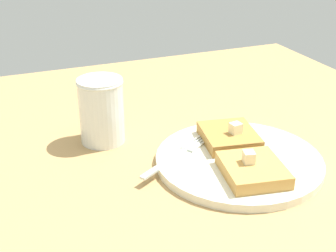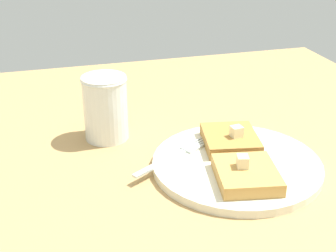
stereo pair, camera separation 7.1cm
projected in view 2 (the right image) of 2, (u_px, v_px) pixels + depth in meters
table_surface at (164, 184)px, 66.05cm from camera, size 107.11×107.11×1.81cm
plate at (237, 165)px, 67.82cm from camera, size 24.53×24.53×1.24cm
toast_slice_left at (230, 140)px, 71.78cm from camera, size 10.40×9.49×1.85cm
toast_slice_middle at (246, 175)px, 62.61cm from camera, size 10.40×9.49×1.85cm
butter_pat_primary at (236, 131)px, 70.41cm from camera, size 1.69×1.83×1.64cm
butter_pat_secondary at (243, 161)px, 62.29cm from camera, size 1.96×1.84×1.64cm
fork at (181, 153)px, 69.51cm from camera, size 9.45×14.46×0.36cm
syrup_jar at (106, 110)px, 75.16cm from camera, size 7.31×7.31×10.57cm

